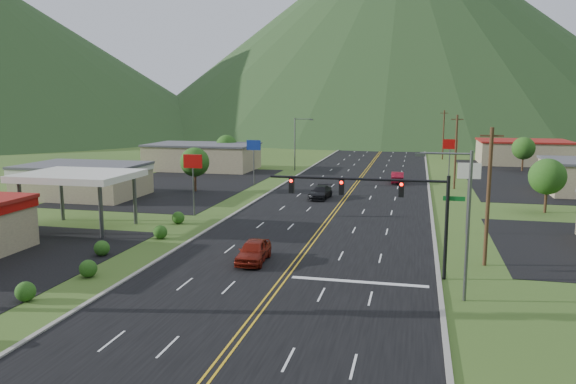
% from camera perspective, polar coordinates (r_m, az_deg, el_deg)
% --- Properties ---
extents(ground, '(500.00, 500.00, 0.00)m').
position_cam_1_polar(ground, '(27.74, -6.25, -16.02)').
color(ground, '#2F4F1C').
rests_on(ground, ground).
extents(road, '(20.00, 460.00, 0.04)m').
position_cam_1_polar(road, '(27.74, -6.25, -16.02)').
color(road, black).
rests_on(road, ground).
extents(curb_west, '(0.30, 460.00, 0.14)m').
position_cam_1_polar(curb_west, '(32.31, -23.98, -13.04)').
color(curb_west, gray).
rests_on(curb_west, ground).
extents(curb_east, '(0.30, 460.00, 0.14)m').
position_cam_1_polar(curb_east, '(26.47, 16.07, -17.64)').
color(curb_east, gray).
rests_on(curb_east, ground).
extents(traffic_signal, '(13.10, 0.43, 7.00)m').
position_cam_1_polar(traffic_signal, '(38.23, 9.89, -0.66)').
color(traffic_signal, black).
rests_on(traffic_signal, ground).
extents(streetlight_east, '(3.28, 0.25, 9.00)m').
position_cam_1_polar(streetlight_east, '(34.39, 17.34, -2.30)').
color(streetlight_east, '#59595E').
rests_on(streetlight_east, ground).
extents(streetlight_west, '(3.28, 0.25, 9.00)m').
position_cam_1_polar(streetlight_west, '(96.00, 0.89, 5.26)').
color(streetlight_west, '#59595E').
rests_on(streetlight_west, ground).
extents(gas_canopy, '(10.00, 8.00, 5.30)m').
position_cam_1_polar(gas_canopy, '(55.30, -20.53, 1.43)').
color(gas_canopy, white).
rests_on(gas_canopy, ground).
extents(building_west_mid, '(14.40, 10.40, 4.10)m').
position_cam_1_polar(building_west_mid, '(74.34, -20.09, 1.29)').
color(building_west_mid, tan).
rests_on(building_west_mid, ground).
extents(building_west_far, '(18.40, 11.40, 4.50)m').
position_cam_1_polar(building_west_far, '(99.08, -8.65, 3.59)').
color(building_west_far, tan).
rests_on(building_west_far, ground).
extents(building_east_far, '(16.40, 12.40, 4.50)m').
position_cam_1_polar(building_east_far, '(115.70, 22.75, 3.77)').
color(building_east_far, tan).
rests_on(building_east_far, ground).
extents(pole_sign_west_a, '(2.00, 0.18, 6.40)m').
position_cam_1_polar(pole_sign_west_a, '(58.53, -9.63, 2.47)').
color(pole_sign_west_a, '#59595E').
rests_on(pole_sign_west_a, ground).
extents(pole_sign_west_b, '(2.00, 0.18, 6.40)m').
position_cam_1_polar(pole_sign_west_b, '(79.19, -3.51, 4.31)').
color(pole_sign_west_b, '#59595E').
rests_on(pole_sign_west_b, ground).
extents(pole_sign_east_a, '(2.00, 0.18, 6.40)m').
position_cam_1_polar(pole_sign_east_a, '(52.28, 17.91, 1.35)').
color(pole_sign_east_a, '#59595E').
rests_on(pole_sign_east_a, ground).
extents(pole_sign_east_b, '(2.00, 0.18, 6.40)m').
position_cam_1_polar(pole_sign_east_b, '(84.03, 16.13, 4.25)').
color(pole_sign_east_b, '#59595E').
rests_on(pole_sign_east_b, ground).
extents(tree_west_a, '(3.84, 3.84, 5.82)m').
position_cam_1_polar(tree_west_a, '(74.72, -9.45, 3.02)').
color(tree_west_a, '#382314').
rests_on(tree_west_a, ground).
extents(tree_west_b, '(3.84, 3.84, 5.82)m').
position_cam_1_polar(tree_west_b, '(101.62, -6.26, 4.70)').
color(tree_west_b, '#382314').
rests_on(tree_west_b, ground).
extents(tree_east_a, '(3.84, 3.84, 5.82)m').
position_cam_1_polar(tree_east_a, '(65.54, 24.85, 1.43)').
color(tree_east_a, '#382314').
rests_on(tree_east_a, ground).
extents(tree_east_b, '(3.84, 3.84, 5.82)m').
position_cam_1_polar(tree_east_b, '(103.45, 22.81, 4.11)').
color(tree_east_b, '#382314').
rests_on(tree_east_b, ground).
extents(utility_pole_a, '(1.60, 0.28, 10.00)m').
position_cam_1_polar(utility_pole_a, '(42.47, 19.68, -0.37)').
color(utility_pole_a, '#382314').
rests_on(utility_pole_a, ground).
extents(utility_pole_b, '(1.60, 0.28, 10.00)m').
position_cam_1_polar(utility_pole_b, '(79.08, 16.68, 3.99)').
color(utility_pole_b, '#382314').
rests_on(utility_pole_b, ground).
extents(utility_pole_c, '(1.60, 0.28, 10.00)m').
position_cam_1_polar(utility_pole_c, '(118.93, 15.51, 5.67)').
color(utility_pole_c, '#382314').
rests_on(utility_pole_c, ground).
extents(utility_pole_d, '(1.60, 0.28, 10.00)m').
position_cam_1_polar(utility_pole_d, '(158.86, 14.93, 6.50)').
color(utility_pole_d, '#382314').
rests_on(utility_pole_d, ground).
extents(mountain_n, '(220.00, 220.00, 85.00)m').
position_cam_1_polar(mountain_n, '(245.71, 11.40, 16.22)').
color(mountain_n, '#1D3B1B').
rests_on(mountain_n, ground).
extents(car_red_near, '(2.15, 4.94, 1.66)m').
position_cam_1_polar(car_red_near, '(41.70, -3.52, -6.06)').
color(car_red_near, maroon).
rests_on(car_red_near, ground).
extents(car_dark_mid, '(2.56, 5.33, 1.50)m').
position_cam_1_polar(car_dark_mid, '(68.49, 3.32, -0.08)').
color(car_dark_mid, black).
rests_on(car_dark_mid, ground).
extents(car_red_far, '(1.92, 5.00, 1.63)m').
position_cam_1_polar(car_red_far, '(83.12, 11.05, 1.45)').
color(car_red_far, maroon).
rests_on(car_red_far, ground).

